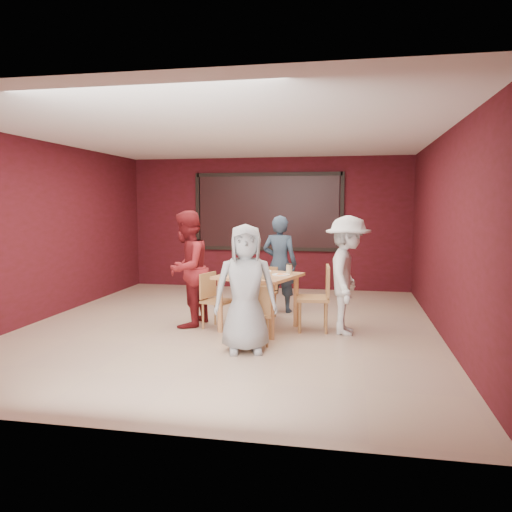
% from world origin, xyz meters
% --- Properties ---
extents(floor, '(7.00, 7.00, 0.00)m').
position_xyz_m(floor, '(0.00, 0.00, 0.00)').
color(floor, tan).
rests_on(floor, ground).
extents(window_blinds, '(3.00, 0.02, 1.50)m').
position_xyz_m(window_blinds, '(0.00, 3.45, 1.65)').
color(window_blinds, black).
extents(dining_table, '(1.28, 1.28, 0.96)m').
position_xyz_m(dining_table, '(0.46, -0.08, 0.70)').
color(dining_table, tan).
rests_on(dining_table, floor).
extents(chair_front, '(0.50, 0.50, 0.79)m').
position_xyz_m(chair_front, '(0.55, -0.94, 0.45)').
color(chair_front, '#AE7543').
rests_on(chair_front, floor).
extents(chair_back, '(0.42, 0.42, 0.81)m').
position_xyz_m(chair_back, '(0.41, 0.65, 0.46)').
color(chair_back, '#AE7543').
rests_on(chair_back, floor).
extents(chair_left, '(0.50, 0.50, 0.81)m').
position_xyz_m(chair_left, '(-0.21, -0.11, 0.46)').
color(chair_left, '#AE7543').
rests_on(chair_left, floor).
extents(chair_right, '(0.50, 0.50, 0.95)m').
position_xyz_m(chair_right, '(1.31, 0.01, 0.53)').
color(chair_right, '#AE7543').
rests_on(chair_right, floor).
extents(diner_front, '(0.87, 0.68, 1.58)m').
position_xyz_m(diner_front, '(0.50, -1.19, 0.79)').
color(diner_front, '#9D9D9D').
rests_on(diner_front, floor).
extents(diner_back, '(0.65, 0.48, 1.63)m').
position_xyz_m(diner_back, '(0.58, 1.17, 0.81)').
color(diner_back, '#2B3B4D').
rests_on(diner_back, floor).
extents(diner_left, '(0.75, 0.91, 1.72)m').
position_xyz_m(diner_left, '(-0.63, -0.07, 0.86)').
color(diner_left, maroon).
rests_on(diner_left, floor).
extents(diner_right, '(0.68, 1.11, 1.66)m').
position_xyz_m(diner_right, '(1.72, -0.08, 0.83)').
color(diner_right, silver).
rests_on(diner_right, floor).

